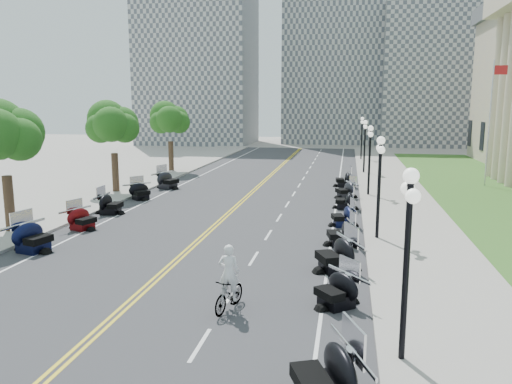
# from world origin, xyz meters

# --- Properties ---
(ground) EXTENTS (160.00, 160.00, 0.00)m
(ground) POSITION_xyz_m (0.00, 0.00, 0.00)
(ground) COLOR gray
(road) EXTENTS (16.00, 90.00, 0.01)m
(road) POSITION_xyz_m (0.00, 10.00, 0.00)
(road) COLOR #333335
(road) RESTS_ON ground
(centerline_yellow_a) EXTENTS (0.12, 90.00, 0.00)m
(centerline_yellow_a) POSITION_xyz_m (-0.12, 10.00, 0.01)
(centerline_yellow_a) COLOR yellow
(centerline_yellow_a) RESTS_ON road
(centerline_yellow_b) EXTENTS (0.12, 90.00, 0.00)m
(centerline_yellow_b) POSITION_xyz_m (0.12, 10.00, 0.01)
(centerline_yellow_b) COLOR yellow
(centerline_yellow_b) RESTS_ON road
(edge_line_north) EXTENTS (0.12, 90.00, 0.00)m
(edge_line_north) POSITION_xyz_m (6.40, 10.00, 0.01)
(edge_line_north) COLOR white
(edge_line_north) RESTS_ON road
(edge_line_south) EXTENTS (0.12, 90.00, 0.00)m
(edge_line_south) POSITION_xyz_m (-6.40, 10.00, 0.01)
(edge_line_south) COLOR white
(edge_line_south) RESTS_ON road
(lane_dash_4) EXTENTS (0.12, 2.00, 0.00)m
(lane_dash_4) POSITION_xyz_m (3.20, -8.00, 0.01)
(lane_dash_4) COLOR white
(lane_dash_4) RESTS_ON road
(lane_dash_5) EXTENTS (0.12, 2.00, 0.00)m
(lane_dash_5) POSITION_xyz_m (3.20, -4.00, 0.01)
(lane_dash_5) COLOR white
(lane_dash_5) RESTS_ON road
(lane_dash_6) EXTENTS (0.12, 2.00, 0.00)m
(lane_dash_6) POSITION_xyz_m (3.20, 0.00, 0.01)
(lane_dash_6) COLOR white
(lane_dash_6) RESTS_ON road
(lane_dash_7) EXTENTS (0.12, 2.00, 0.00)m
(lane_dash_7) POSITION_xyz_m (3.20, 4.00, 0.01)
(lane_dash_7) COLOR white
(lane_dash_7) RESTS_ON road
(lane_dash_8) EXTENTS (0.12, 2.00, 0.00)m
(lane_dash_8) POSITION_xyz_m (3.20, 8.00, 0.01)
(lane_dash_8) COLOR white
(lane_dash_8) RESTS_ON road
(lane_dash_9) EXTENTS (0.12, 2.00, 0.00)m
(lane_dash_9) POSITION_xyz_m (3.20, 12.00, 0.01)
(lane_dash_9) COLOR white
(lane_dash_9) RESTS_ON road
(lane_dash_10) EXTENTS (0.12, 2.00, 0.00)m
(lane_dash_10) POSITION_xyz_m (3.20, 16.00, 0.01)
(lane_dash_10) COLOR white
(lane_dash_10) RESTS_ON road
(lane_dash_11) EXTENTS (0.12, 2.00, 0.00)m
(lane_dash_11) POSITION_xyz_m (3.20, 20.00, 0.01)
(lane_dash_11) COLOR white
(lane_dash_11) RESTS_ON road
(lane_dash_12) EXTENTS (0.12, 2.00, 0.00)m
(lane_dash_12) POSITION_xyz_m (3.20, 24.00, 0.01)
(lane_dash_12) COLOR white
(lane_dash_12) RESTS_ON road
(lane_dash_13) EXTENTS (0.12, 2.00, 0.00)m
(lane_dash_13) POSITION_xyz_m (3.20, 28.00, 0.01)
(lane_dash_13) COLOR white
(lane_dash_13) RESTS_ON road
(lane_dash_14) EXTENTS (0.12, 2.00, 0.00)m
(lane_dash_14) POSITION_xyz_m (3.20, 32.00, 0.01)
(lane_dash_14) COLOR white
(lane_dash_14) RESTS_ON road
(lane_dash_15) EXTENTS (0.12, 2.00, 0.00)m
(lane_dash_15) POSITION_xyz_m (3.20, 36.00, 0.01)
(lane_dash_15) COLOR white
(lane_dash_15) RESTS_ON road
(lane_dash_16) EXTENTS (0.12, 2.00, 0.00)m
(lane_dash_16) POSITION_xyz_m (3.20, 40.00, 0.01)
(lane_dash_16) COLOR white
(lane_dash_16) RESTS_ON road
(lane_dash_17) EXTENTS (0.12, 2.00, 0.00)m
(lane_dash_17) POSITION_xyz_m (3.20, 44.00, 0.01)
(lane_dash_17) COLOR white
(lane_dash_17) RESTS_ON road
(lane_dash_18) EXTENTS (0.12, 2.00, 0.00)m
(lane_dash_18) POSITION_xyz_m (3.20, 48.00, 0.01)
(lane_dash_18) COLOR white
(lane_dash_18) RESTS_ON road
(lane_dash_19) EXTENTS (0.12, 2.00, 0.00)m
(lane_dash_19) POSITION_xyz_m (3.20, 52.00, 0.01)
(lane_dash_19) COLOR white
(lane_dash_19) RESTS_ON road
(sidewalk_north) EXTENTS (5.00, 90.00, 0.15)m
(sidewalk_north) POSITION_xyz_m (10.50, 10.00, 0.07)
(sidewalk_north) COLOR #9E9991
(sidewalk_north) RESTS_ON ground
(sidewalk_south) EXTENTS (5.00, 90.00, 0.15)m
(sidewalk_south) POSITION_xyz_m (-10.50, 10.00, 0.07)
(sidewalk_south) COLOR #9E9991
(sidewalk_south) RESTS_ON ground
(lawn) EXTENTS (9.00, 60.00, 0.10)m
(lawn) POSITION_xyz_m (17.50, 18.00, 0.05)
(lawn) COLOR #356023
(lawn) RESTS_ON ground
(distant_block_a) EXTENTS (18.00, 14.00, 26.00)m
(distant_block_a) POSITION_xyz_m (-18.00, 62.00, 13.00)
(distant_block_a) COLOR gray
(distant_block_a) RESTS_ON ground
(distant_block_b) EXTENTS (16.00, 12.00, 30.00)m
(distant_block_b) POSITION_xyz_m (4.00, 68.00, 15.00)
(distant_block_b) COLOR gray
(distant_block_b) RESTS_ON ground
(distant_block_c) EXTENTS (20.00, 14.00, 22.00)m
(distant_block_c) POSITION_xyz_m (22.00, 65.00, 11.00)
(distant_block_c) COLOR gray
(distant_block_c) RESTS_ON ground
(street_lamp_1) EXTENTS (0.50, 1.20, 4.90)m
(street_lamp_1) POSITION_xyz_m (8.60, -8.00, 2.60)
(street_lamp_1) COLOR black
(street_lamp_1) RESTS_ON sidewalk_north
(street_lamp_2) EXTENTS (0.50, 1.20, 4.90)m
(street_lamp_2) POSITION_xyz_m (8.60, 4.00, 2.60)
(street_lamp_2) COLOR black
(street_lamp_2) RESTS_ON sidewalk_north
(street_lamp_3) EXTENTS (0.50, 1.20, 4.90)m
(street_lamp_3) POSITION_xyz_m (8.60, 16.00, 2.60)
(street_lamp_3) COLOR black
(street_lamp_3) RESTS_ON sidewalk_north
(street_lamp_4) EXTENTS (0.50, 1.20, 4.90)m
(street_lamp_4) POSITION_xyz_m (8.60, 28.00, 2.60)
(street_lamp_4) COLOR black
(street_lamp_4) RESTS_ON sidewalk_north
(street_lamp_5) EXTENTS (0.50, 1.20, 4.90)m
(street_lamp_5) POSITION_xyz_m (8.60, 40.00, 2.60)
(street_lamp_5) COLOR black
(street_lamp_5) RESTS_ON sidewalk_north
(flagpole) EXTENTS (1.10, 0.20, 10.00)m
(flagpole) POSITION_xyz_m (18.00, 22.00, 5.00)
(flagpole) COLOR silver
(flagpole) RESTS_ON ground
(tree_2) EXTENTS (4.80, 4.80, 9.20)m
(tree_2) POSITION_xyz_m (-10.00, 2.00, 4.75)
(tree_2) COLOR #235619
(tree_2) RESTS_ON sidewalk_south
(tree_3) EXTENTS (4.80, 4.80, 9.20)m
(tree_3) POSITION_xyz_m (-10.00, 14.00, 4.75)
(tree_3) COLOR #235619
(tree_3) RESTS_ON sidewalk_south
(tree_4) EXTENTS (4.80, 4.80, 9.20)m
(tree_4) POSITION_xyz_m (-10.00, 26.00, 4.75)
(tree_4) COLOR #235619
(tree_4) RESTS_ON sidewalk_south
(motorcycle_n_3) EXTENTS (2.82, 2.82, 1.51)m
(motorcycle_n_3) POSITION_xyz_m (6.76, -10.11, 0.75)
(motorcycle_n_3) COLOR black
(motorcycle_n_3) RESTS_ON road
(motorcycle_n_4) EXTENTS (2.58, 2.58, 1.28)m
(motorcycle_n_4) POSITION_xyz_m (6.85, -4.60, 0.64)
(motorcycle_n_4) COLOR black
(motorcycle_n_4) RESTS_ON road
(motorcycle_n_5) EXTENTS (2.90, 2.90, 1.52)m
(motorcycle_n_5) POSITION_xyz_m (6.75, -1.05, 0.76)
(motorcycle_n_5) COLOR black
(motorcycle_n_5) RESTS_ON road
(motorcycle_n_6) EXTENTS (2.26, 2.26, 1.32)m
(motorcycle_n_6) POSITION_xyz_m (6.87, 2.74, 0.66)
(motorcycle_n_6) COLOR black
(motorcycle_n_6) RESTS_ON road
(motorcycle_n_7) EXTENTS (2.15, 2.15, 1.26)m
(motorcycle_n_7) POSITION_xyz_m (6.91, 6.61, 0.63)
(motorcycle_n_7) COLOR black
(motorcycle_n_7) RESTS_ON road
(motorcycle_n_8) EXTENTS (1.89, 1.89, 1.26)m
(motorcycle_n_8) POSITION_xyz_m (6.98, 11.28, 0.63)
(motorcycle_n_8) COLOR black
(motorcycle_n_8) RESTS_ON road
(motorcycle_n_9) EXTENTS (2.47, 2.47, 1.31)m
(motorcycle_n_9) POSITION_xyz_m (6.99, 15.05, 0.65)
(motorcycle_n_9) COLOR black
(motorcycle_n_9) RESTS_ON road
(motorcycle_n_10) EXTENTS (2.09, 2.09, 1.35)m
(motorcycle_n_10) POSITION_xyz_m (6.80, 19.97, 0.68)
(motorcycle_n_10) COLOR black
(motorcycle_n_10) RESTS_ON road
(motorcycle_s_5) EXTENTS (2.60, 2.60, 1.51)m
(motorcycle_s_5) POSITION_xyz_m (-6.81, -0.81, 0.75)
(motorcycle_s_5) COLOR black
(motorcycle_s_5) RESTS_ON road
(motorcycle_s_6) EXTENTS (2.35, 2.35, 1.29)m
(motorcycle_s_6) POSITION_xyz_m (-6.73, 3.33, 0.65)
(motorcycle_s_6) COLOR #590A0C
(motorcycle_s_6) RESTS_ON road
(motorcycle_s_7) EXTENTS (2.02, 2.02, 1.38)m
(motorcycle_s_7) POSITION_xyz_m (-7.02, 7.14, 0.69)
(motorcycle_s_7) COLOR black
(motorcycle_s_7) RESTS_ON road
(motorcycle_s_8) EXTENTS (2.62, 2.62, 1.30)m
(motorcycle_s_8) POSITION_xyz_m (-7.13, 11.86, 0.65)
(motorcycle_s_8) COLOR black
(motorcycle_s_8) RESTS_ON road
(motorcycle_s_9) EXTENTS (2.78, 2.78, 1.51)m
(motorcycle_s_9) POSITION_xyz_m (-6.85, 16.53, 0.75)
(motorcycle_s_9) COLOR black
(motorcycle_s_9) RESTS_ON road
(bicycle) EXTENTS (0.98, 1.93, 1.12)m
(bicycle) POSITION_xyz_m (3.44, -5.53, 0.56)
(bicycle) COLOR #A51414
(bicycle) RESTS_ON road
(cyclist_rider) EXTENTS (0.68, 0.45, 1.87)m
(cyclist_rider) POSITION_xyz_m (3.44, -5.53, 2.05)
(cyclist_rider) COLOR white
(cyclist_rider) RESTS_ON bicycle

